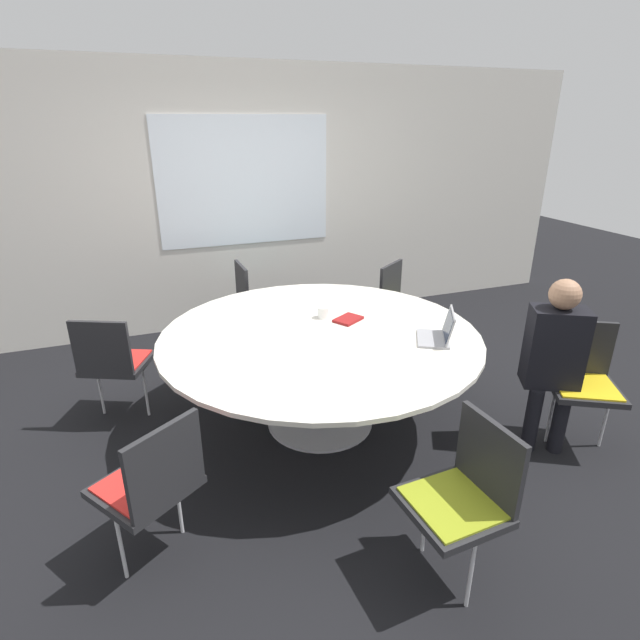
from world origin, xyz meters
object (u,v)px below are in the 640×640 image
chair_0 (583,375)px  chair_4 (152,480)px  person_0 (555,352)px  laptop (440,333)px  spiral_notebook (348,319)px  coffee_cup (323,312)px  chair_2 (255,297)px  chair_1 (402,300)px  chair_5 (464,491)px  chair_3 (113,358)px

chair_0 → chair_4: size_ratio=1.00×
chair_0 → chair_4: (-2.85, -0.08, 0.00)m
person_0 → laptop: person_0 is taller
person_0 → spiral_notebook: person_0 is taller
spiral_notebook → coffee_cup: (-0.16, 0.12, 0.03)m
chair_2 → laptop: (0.83, -1.93, 0.28)m
laptop → chair_0: bearing=93.9°
person_0 → spiral_notebook: (-1.09, 0.94, 0.04)m
chair_1 → laptop: 1.46m
spiral_notebook → coffee_cup: size_ratio=2.94×
chair_0 → person_0: 0.32m
chair_1 → chair_5: bearing=31.5°
chair_5 → coffee_cup: bearing=-2.4°
chair_1 → person_0: bearing=60.2°
chair_0 → laptop: 1.04m
chair_0 → chair_3: bearing=4.5°
chair_5 → person_0: size_ratio=0.71×
chair_2 → chair_4: size_ratio=1.00×
chair_3 → person_0: bearing=-1.5°
chair_2 → chair_3: (-1.31, -0.95, 0.00)m
person_0 → chair_3: bearing=3.3°
chair_2 → chair_5: 3.06m
coffee_cup → chair_2: bearing=100.6°
laptop → chair_3: bearing=-85.3°
chair_4 → chair_5: same height
chair_0 → chair_5: 1.62m
spiral_notebook → chair_4: bearing=-144.7°
coffee_cup → chair_4: bearing=-138.7°
spiral_notebook → chair_5: bearing=-94.1°
laptop → coffee_cup: bearing=-109.1°
laptop → chair_4: bearing=-46.0°
chair_0 → chair_1: size_ratio=1.00×
chair_1 → person_0: person_0 is taller
chair_5 → spiral_notebook: bearing=-7.7°
chair_0 → chair_5: size_ratio=1.00×
chair_2 → person_0: person_0 is taller
person_0 → spiral_notebook: bearing=-11.3°
chair_4 → chair_5: 1.51m
chair_0 → chair_3: (-3.05, 1.41, 0.00)m
chair_1 → chair_3: same height
chair_3 → coffee_cup: (1.54, -0.31, 0.27)m
chair_4 → coffee_cup: size_ratio=9.92×
chair_0 → laptop: (-0.90, 0.43, 0.28)m
chair_3 → chair_5: same height
chair_4 → chair_2: bearing=31.2°
laptop → coffee_cup: (-0.60, 0.67, -0.01)m
chair_5 → coffee_cup: chair_5 is taller
chair_0 → person_0: size_ratio=0.71×
chair_2 → person_0: size_ratio=0.71×
chair_3 → chair_2: bearing=60.6°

